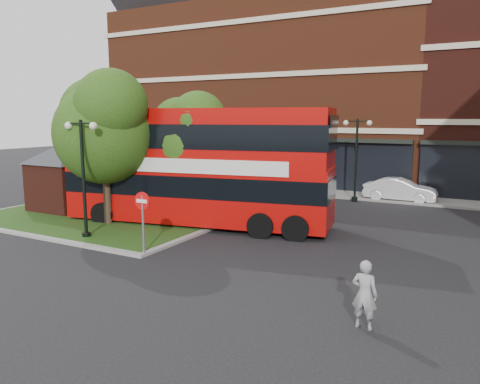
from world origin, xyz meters
The scene contains 14 objects.
ground centered at (0.00, 0.00, 0.00)m, with size 120.00×120.00×0.00m, color black.
pavement_far centered at (0.00, 16.50, 0.06)m, with size 44.00×3.00×0.12m, color slate.
terrace_far_left centered at (-8.00, 24.00, 7.00)m, with size 26.00×12.00×14.00m, color #622B17.
traffic_island centered at (-8.00, 3.00, 0.07)m, with size 12.60×7.60×0.15m.
kiosk centered at (-11.00, 4.00, 2.32)m, with size 6.51×6.51×3.60m.
tree_island_west centered at (-6.60, 2.58, 4.79)m, with size 5.40×4.71×7.21m.
tree_island_east centered at (-3.58, 5.06, 4.24)m, with size 4.46×3.90×6.29m.
lamp_island centered at (-5.50, 0.20, 2.83)m, with size 1.72×0.36×5.00m.
lamp_far_left centered at (2.00, 14.50, 2.83)m, with size 1.72×0.36×5.00m.
bus centered at (-2.93, 4.72, 3.16)m, with size 12.91×5.12×4.81m.
woman centered at (6.82, -2.55, 0.86)m, with size 0.63×0.41×1.72m, color gray.
car_silver centered at (-2.45, 15.49, 0.67)m, with size 1.57×3.91×1.33m, color #B5B7BD.
car_white centered at (4.37, 16.00, 0.70)m, with size 1.48×4.26×1.40m, color white.
no_entry_sign centered at (-1.80, -0.50, 1.73)m, with size 0.67×0.08×2.42m.
Camera 1 is at (9.36, -13.45, 5.11)m, focal length 35.00 mm.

